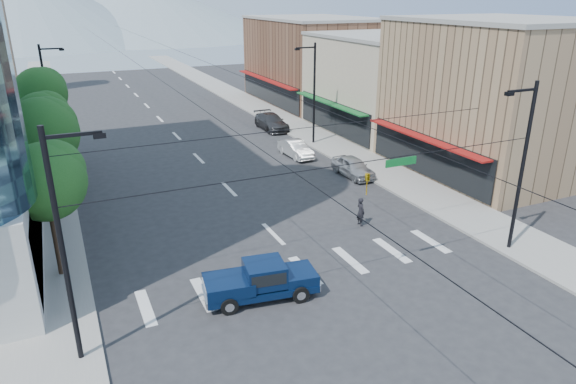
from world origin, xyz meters
The scene contains 20 objects.
ground centered at (0.00, 0.00, 0.00)m, with size 160.00×160.00×0.00m, color #28282B.
sidewalk_left centered at (-12.00, 40.00, 0.07)m, with size 4.00×120.00×0.15m, color gray.
sidewalk_right centered at (12.00, 40.00, 0.07)m, with size 4.00×120.00×0.15m, color gray.
shop_near centered at (20.00, 10.00, 5.50)m, with size 12.00×14.00×11.00m, color #8C6B4C.
shop_mid centered at (20.00, 24.00, 4.50)m, with size 12.00×14.00×9.00m, color tan.
shop_far centered at (20.00, 40.00, 5.00)m, with size 12.00×18.00×10.00m, color brown.
mountain_left centered at (-15.00, 150.00, 11.00)m, with size 80.00×80.00×22.00m, color gray.
mountain_right centered at (20.00, 160.00, 9.00)m, with size 90.00×90.00×18.00m, color gray.
tree_near centered at (-11.07, 6.10, 4.99)m, with size 3.65×3.64×6.71m.
tree_midnear centered at (-11.07, 13.10, 5.59)m, with size 4.09×4.09×7.52m.
tree_midfar centered at (-11.07, 20.10, 4.99)m, with size 3.65×3.64×6.71m.
tree_far centered at (-11.07, 27.10, 5.59)m, with size 4.09×4.09×7.52m.
signal_rig centered at (0.19, -1.00, 4.64)m, with size 21.80×0.20×9.00m.
lamp_pole_nw centered at (-10.67, 30.00, 4.94)m, with size 2.00×0.25×9.00m.
lamp_pole_ne centered at (10.67, 22.00, 4.94)m, with size 2.00×0.25×9.00m.
pickup_truck centered at (-3.11, 0.17, 0.90)m, with size 5.33×2.54×1.74m.
pedestrian centered at (5.19, 5.00, 0.87)m, with size 0.63×0.41×1.73m, color black.
parked_car_near centered at (9.40, 12.76, 0.73)m, with size 1.73×4.31×1.47m, color #9B9C9F.
parked_car_mid centered at (7.60, 19.04, 0.69)m, with size 1.46×4.18×1.38m, color silver.
parked_car_far centered at (9.40, 28.59, 0.78)m, with size 2.20×5.41×1.57m, color #333336.
Camera 1 is at (-10.27, -18.50, 12.82)m, focal length 32.00 mm.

